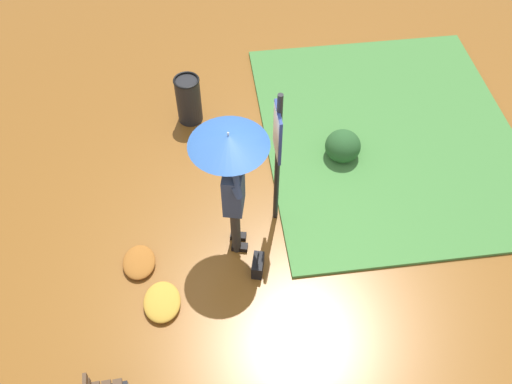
{
  "coord_description": "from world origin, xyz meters",
  "views": [
    {
      "loc": [
        -4.17,
        0.56,
        6.51
      ],
      "look_at": [
        0.32,
        -0.01,
        0.85
      ],
      "focal_mm": 39.29,
      "sensor_mm": 36.0,
      "label": 1
    }
  ],
  "objects_px": {
    "info_sign_post": "(277,147)",
    "trash_bin": "(189,99)",
    "person_with_umbrella": "(231,165)",
    "handbag": "(258,265)"
  },
  "relations": [
    {
      "from": "info_sign_post",
      "to": "handbag",
      "type": "height_order",
      "value": "info_sign_post"
    },
    {
      "from": "person_with_umbrella",
      "to": "trash_bin",
      "type": "distance_m",
      "value": 2.77
    },
    {
      "from": "person_with_umbrella",
      "to": "handbag",
      "type": "relative_size",
      "value": 5.53
    },
    {
      "from": "person_with_umbrella",
      "to": "trash_bin",
      "type": "xyz_separation_m",
      "value": [
        2.49,
        0.48,
        -1.13
      ]
    },
    {
      "from": "info_sign_post",
      "to": "trash_bin",
      "type": "bearing_deg",
      "value": 26.47
    },
    {
      "from": "info_sign_post",
      "to": "trash_bin",
      "type": "xyz_separation_m",
      "value": [
        2.17,
        1.08,
        -1.03
      ]
    },
    {
      "from": "info_sign_post",
      "to": "person_with_umbrella",
      "type": "bearing_deg",
      "value": 117.51
    },
    {
      "from": "info_sign_post",
      "to": "trash_bin",
      "type": "height_order",
      "value": "info_sign_post"
    },
    {
      "from": "handbag",
      "to": "person_with_umbrella",
      "type": "bearing_deg",
      "value": 25.24
    },
    {
      "from": "handbag",
      "to": "trash_bin",
      "type": "distance_m",
      "value": 3.13
    }
  ]
}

